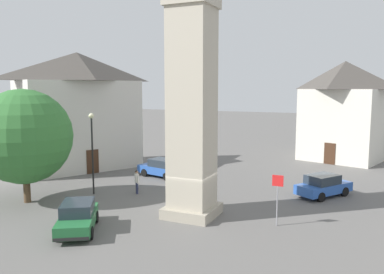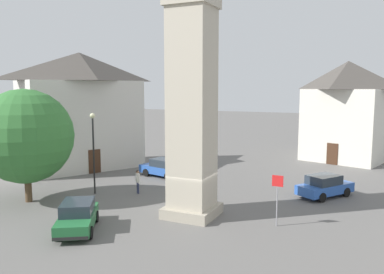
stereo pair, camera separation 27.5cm
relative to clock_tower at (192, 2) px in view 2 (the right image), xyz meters
The scene contains 11 objects.
ground_plane 12.14m from the clock_tower, 96.62° to the right, with size 200.00×200.00×0.00m, color #605E5B.
clock_tower is the anchor object (origin of this frame).
car_silver_kerb 15.12m from the clock_tower, 131.20° to the right, with size 3.68×4.38×1.53m.
car_white_side 13.08m from the clock_tower, 46.62° to the left, with size 3.62×4.39×1.53m.
car_black_far 15.42m from the clock_tower, 51.54° to the right, with size 4.40×2.57×1.53m.
pedestrian 12.74m from the clock_tower, 26.55° to the right, with size 0.45×0.40×1.69m.
tree 13.59m from the clock_tower, 10.27° to the left, with size 6.10×6.10×7.40m.
building_shop_left 24.78m from the clock_tower, 106.61° to the right, with size 9.20×8.50×10.17m.
building_terrace_right 18.44m from the clock_tower, 28.25° to the right, with size 10.27×12.21×10.64m.
lamp_post 11.88m from the clock_tower, ahead, with size 0.36×0.36×5.72m.
road_sign 11.35m from the clock_tower, behind, with size 0.60×0.07×2.80m.
Camera 2 is at (-9.32, 19.92, 7.42)m, focal length 36.30 mm.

